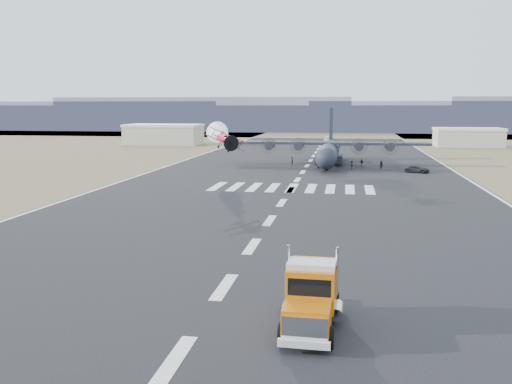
% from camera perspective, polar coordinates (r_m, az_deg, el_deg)
% --- Properties ---
extents(ground, '(500.00, 500.00, 0.00)m').
position_cam_1_polar(ground, '(41.21, -3.19, -9.45)').
color(ground, black).
rests_on(ground, ground).
extents(scrub_far, '(500.00, 80.00, 0.00)m').
position_cam_1_polar(scrub_far, '(268.70, 7.32, 5.83)').
color(scrub_far, olive).
rests_on(scrub_far, ground).
extents(runway_markings, '(60.00, 260.00, 0.01)m').
position_cam_1_polar(runway_markings, '(99.45, 4.16, 1.22)').
color(runway_markings, silver).
rests_on(runway_markings, ground).
extents(ridge_seg_b, '(150.00, 50.00, 15.00)m').
position_cam_1_polar(ridge_seg_b, '(328.86, -15.94, 7.37)').
color(ridge_seg_b, slate).
rests_on(ridge_seg_b, ground).
extents(ridge_seg_c, '(150.00, 50.00, 17.00)m').
position_cam_1_polar(ridge_seg_c, '(307.20, -4.78, 7.79)').
color(ridge_seg_c, slate).
rests_on(ridge_seg_c, ground).
extents(ridge_seg_d, '(150.00, 50.00, 13.00)m').
position_cam_1_polar(ridge_seg_d, '(298.45, 7.53, 7.34)').
color(ridge_seg_d, slate).
rests_on(ridge_seg_d, ground).
extents(ridge_seg_e, '(150.00, 50.00, 15.00)m').
position_cam_1_polar(ridge_seg_e, '(303.63, 19.99, 7.11)').
color(ridge_seg_e, slate).
rests_on(ridge_seg_e, ground).
extents(hangar_left, '(24.50, 14.50, 6.70)m').
position_cam_1_polar(hangar_left, '(193.19, -9.19, 5.73)').
color(hangar_left, '#A29E90').
rests_on(hangar_left, ground).
extents(hangar_right, '(20.50, 12.50, 5.90)m').
position_cam_1_polar(hangar_right, '(192.23, 20.44, 5.17)').
color(hangar_right, '#A29E90').
rests_on(hangar_right, ground).
extents(semi_truck, '(3.16, 8.82, 3.94)m').
position_cam_1_polar(semi_truck, '(33.71, 5.55, -10.17)').
color(semi_truck, black).
rests_on(semi_truck, ground).
extents(aerobatic_biplane, '(5.25, 5.29, 3.49)m').
position_cam_1_polar(aerobatic_biplane, '(74.02, -3.11, 5.24)').
color(aerobatic_biplane, red).
extents(smoke_trail, '(7.54, 21.10, 3.57)m').
position_cam_1_polar(smoke_trail, '(92.30, -3.87, 5.99)').
color(smoke_trail, white).
extents(transport_aircraft, '(42.65, 35.18, 12.37)m').
position_cam_1_polar(transport_aircraft, '(126.57, 7.31, 4.21)').
color(transport_aircraft, '#1F232F').
rests_on(transport_aircraft, ground).
extents(support_vehicle, '(5.13, 3.93, 1.29)m').
position_cam_1_polar(support_vehicle, '(114.31, 15.84, 2.20)').
color(support_vehicle, black).
rests_on(support_vehicle, ground).
extents(crew_a, '(0.59, 0.70, 1.80)m').
position_cam_1_polar(crew_a, '(124.17, 3.64, 3.11)').
color(crew_a, black).
rests_on(crew_a, ground).
extents(crew_b, '(0.82, 0.90, 1.58)m').
position_cam_1_polar(crew_b, '(120.58, 7.60, 2.84)').
color(crew_b, black).
rests_on(crew_b, ground).
extents(crew_c, '(0.83, 1.31, 1.87)m').
position_cam_1_polar(crew_c, '(116.60, 9.57, 2.67)').
color(crew_c, black).
rests_on(crew_c, ground).
extents(crew_d, '(0.99, 0.65, 1.56)m').
position_cam_1_polar(crew_d, '(123.43, 10.54, 2.90)').
color(crew_d, black).
rests_on(crew_d, ground).
extents(crew_e, '(0.64, 0.88, 1.63)m').
position_cam_1_polar(crew_e, '(118.73, 6.24, 2.79)').
color(crew_e, black).
rests_on(crew_e, ground).
extents(crew_f, '(1.05, 1.53, 1.58)m').
position_cam_1_polar(crew_f, '(120.49, 6.85, 2.85)').
color(crew_f, black).
rests_on(crew_f, ground).
extents(crew_g, '(0.78, 0.68, 1.86)m').
position_cam_1_polar(crew_g, '(122.66, 7.70, 3.00)').
color(crew_g, black).
rests_on(crew_g, ground).
extents(crew_h, '(0.94, 0.92, 1.67)m').
position_cam_1_polar(crew_h, '(119.32, 12.41, 2.68)').
color(crew_h, black).
rests_on(crew_h, ground).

